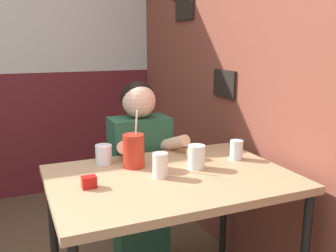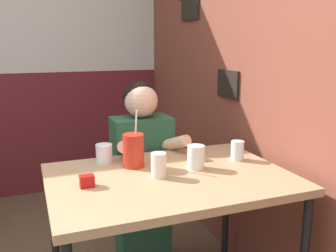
{
  "view_description": "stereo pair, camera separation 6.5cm",
  "coord_description": "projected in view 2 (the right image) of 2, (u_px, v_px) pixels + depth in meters",
  "views": [
    {
      "loc": [
        0.15,
        -1.09,
        1.36
      ],
      "look_at": [
        0.85,
        0.54,
        0.96
      ],
      "focal_mm": 40.0,
      "sensor_mm": 36.0,
      "label": 1
    },
    {
      "loc": [
        0.21,
        -1.12,
        1.36
      ],
      "look_at": [
        0.85,
        0.54,
        0.96
      ],
      "focal_mm": 40.0,
      "sensor_mm": 36.0,
      "label": 2
    }
  ],
  "objects": [
    {
      "name": "cocktail_pitcher",
      "position": [
        133.0,
        150.0,
        1.8
      ],
      "size": [
        0.1,
        0.1,
        0.28
      ],
      "color": "#B22819",
      "rests_on": "main_table"
    },
    {
      "name": "brick_wall_right",
      "position": [
        215.0,
        43.0,
        2.51
      ],
      "size": [
        0.08,
        4.34,
        2.7
      ],
      "color": "brown",
      "rests_on": "ground_plane"
    },
    {
      "name": "glass_near_pitcher",
      "position": [
        104.0,
        154.0,
        1.86
      ],
      "size": [
        0.08,
        0.08,
        0.1
      ],
      "color": "silver",
      "rests_on": "main_table"
    },
    {
      "name": "person_seated",
      "position": [
        142.0,
        174.0,
        2.22
      ],
      "size": [
        0.42,
        0.4,
        1.15
      ],
      "color": "#235138",
      "rests_on": "ground_plane"
    },
    {
      "name": "glass_far_side",
      "position": [
        159.0,
        165.0,
        1.67
      ],
      "size": [
        0.07,
        0.07,
        0.11
      ],
      "color": "silver",
      "rests_on": "main_table"
    },
    {
      "name": "main_table",
      "position": [
        170.0,
        189.0,
        1.72
      ],
      "size": [
        1.08,
        0.76,
        0.77
      ],
      "color": "tan",
      "rests_on": "ground_plane"
    },
    {
      "name": "condiment_ketchup",
      "position": [
        87.0,
        181.0,
        1.56
      ],
      "size": [
        0.06,
        0.04,
        0.05
      ],
      "color": "#B7140F",
      "rests_on": "main_table"
    },
    {
      "name": "glass_center",
      "position": [
        196.0,
        157.0,
        1.78
      ],
      "size": [
        0.08,
        0.08,
        0.11
      ],
      "color": "silver",
      "rests_on": "main_table"
    },
    {
      "name": "condiment_mustard",
      "position": [
        194.0,
        155.0,
        1.92
      ],
      "size": [
        0.06,
        0.04,
        0.05
      ],
      "color": "yellow",
      "rests_on": "main_table"
    },
    {
      "name": "glass_by_brick",
      "position": [
        237.0,
        151.0,
        1.91
      ],
      "size": [
        0.07,
        0.07,
        0.1
      ],
      "color": "silver",
      "rests_on": "main_table"
    }
  ]
}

